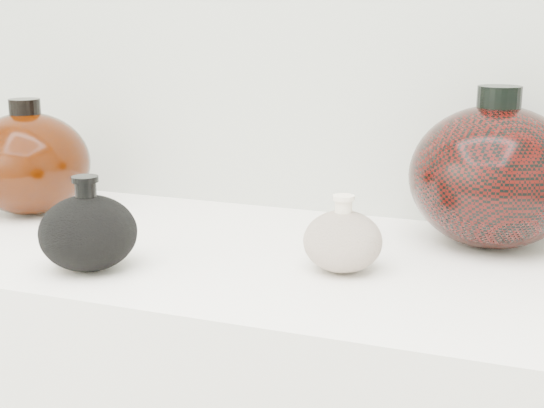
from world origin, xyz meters
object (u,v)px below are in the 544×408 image
at_px(right_round_pot, 494,176).
at_px(cream_gourd_vase, 343,241).
at_px(black_gourd_vase, 88,232).
at_px(left_round_pot, 29,163).

bearing_deg(right_round_pot, cream_gourd_vase, -132.22).
bearing_deg(black_gourd_vase, cream_gourd_vase, 19.59).
relative_size(black_gourd_vase, left_round_pot, 0.63).
relative_size(cream_gourd_vase, right_round_pot, 0.41).
distance_m(cream_gourd_vase, left_round_pot, 0.58).
bearing_deg(black_gourd_vase, right_round_pot, 31.72).
height_order(black_gourd_vase, cream_gourd_vase, black_gourd_vase).
relative_size(left_round_pot, right_round_pot, 0.76).
bearing_deg(left_round_pot, right_round_pot, 6.19).
height_order(cream_gourd_vase, left_round_pot, left_round_pot).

